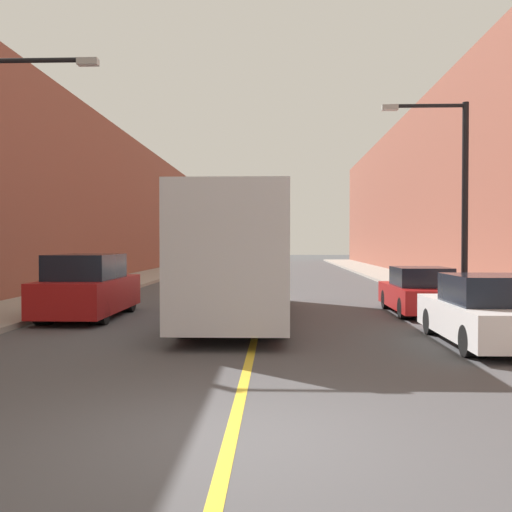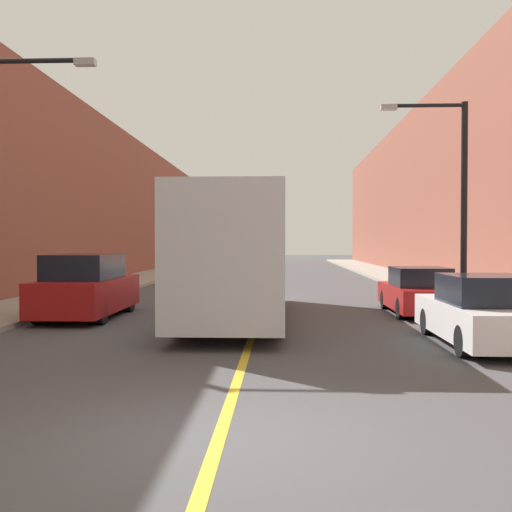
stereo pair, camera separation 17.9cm
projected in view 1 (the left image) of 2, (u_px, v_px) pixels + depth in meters
ground_plane at (231, 438)px, 6.68m from camera, size 200.00×200.00×0.00m
sidewalk_left at (145, 277)px, 36.92m from camera, size 3.12×72.00×0.15m
sidewalk_right at (395, 277)px, 36.37m from camera, size 3.12×72.00×0.15m
building_row_left at (88, 203)px, 36.95m from camera, size 4.00×72.00×9.25m
building_row_right at (454, 188)px, 36.12m from camera, size 4.00×72.00×10.94m
road_center_line at (269, 278)px, 36.65m from camera, size 0.16×72.00×0.01m
bus at (241, 254)px, 17.20m from camera, size 2.57×10.95×3.49m
parked_suv_left at (88, 288)px, 17.33m from camera, size 1.92×4.75×1.85m
car_right_near at (487, 313)px, 12.72m from camera, size 1.86×4.58×1.51m
car_right_mid at (420, 293)px, 18.33m from camera, size 1.76×4.35×1.44m
street_lamp_left at (4, 170)px, 14.49m from camera, size 2.70×0.24×6.53m
street_lamp_right at (456, 188)px, 18.71m from camera, size 2.70×0.24×6.42m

